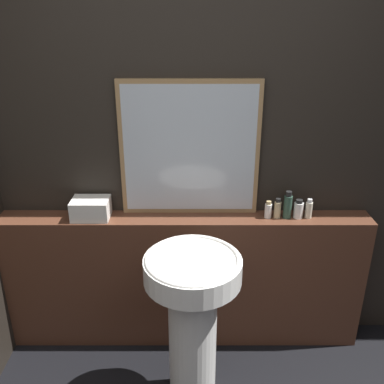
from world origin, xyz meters
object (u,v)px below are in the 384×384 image
(towel_stack, at_px, (90,209))
(lotion_bottle, at_px, (287,206))
(mirror, at_px, (189,150))
(shampoo_bottle, at_px, (268,210))
(conditioner_bottle, at_px, (277,209))
(body_wash_bottle, at_px, (298,209))
(hand_soap_bottle, at_px, (308,209))
(pedestal_sink, at_px, (192,314))

(towel_stack, xyz_separation_m, lotion_bottle, (1.15, 0.00, 0.02))
(mirror, bearing_deg, shampoo_bottle, -9.47)
(mirror, xyz_separation_m, lotion_bottle, (0.57, -0.08, -0.32))
(conditioner_bottle, relative_size, body_wash_bottle, 1.06)
(body_wash_bottle, bearing_deg, conditioner_bottle, 180.00)
(shampoo_bottle, bearing_deg, mirror, 170.53)
(hand_soap_bottle, bearing_deg, mirror, 173.72)
(conditioner_bottle, xyz_separation_m, lotion_bottle, (0.06, 0.00, 0.02))
(pedestal_sink, bearing_deg, conditioner_bottle, 44.13)
(conditioner_bottle, bearing_deg, lotion_bottle, 0.00)
(pedestal_sink, xyz_separation_m, shampoo_bottle, (0.44, 0.48, 0.36))
(pedestal_sink, relative_size, lotion_bottle, 5.48)
(lotion_bottle, xyz_separation_m, hand_soap_bottle, (0.13, 0.00, -0.02))
(mirror, relative_size, lotion_bottle, 4.77)
(shampoo_bottle, xyz_separation_m, lotion_bottle, (0.11, 0.00, 0.03))
(body_wash_bottle, bearing_deg, mirror, 173.13)
(body_wash_bottle, xyz_separation_m, hand_soap_bottle, (0.06, 0.00, 0.00))
(shampoo_bottle, relative_size, body_wash_bottle, 0.92)
(body_wash_bottle, bearing_deg, pedestal_sink, -142.11)
(pedestal_sink, bearing_deg, mirror, 91.68)
(mirror, xyz_separation_m, body_wash_bottle, (0.64, -0.08, -0.34))
(body_wash_bottle, bearing_deg, shampoo_bottle, 180.00)
(shampoo_bottle, relative_size, conditioner_bottle, 0.87)
(conditioner_bottle, distance_m, body_wash_bottle, 0.12)
(towel_stack, xyz_separation_m, hand_soap_bottle, (1.28, 0.00, -0.00))
(mirror, distance_m, hand_soap_bottle, 0.78)
(conditioner_bottle, xyz_separation_m, body_wash_bottle, (0.12, -0.00, -0.00))
(towel_stack, distance_m, conditioner_bottle, 1.10)
(body_wash_bottle, bearing_deg, hand_soap_bottle, 0.00)
(mirror, xyz_separation_m, hand_soap_bottle, (0.70, -0.08, -0.34))
(pedestal_sink, distance_m, hand_soap_bottle, 0.91)
(conditioner_bottle, bearing_deg, hand_soap_bottle, 0.00)
(shampoo_bottle, height_order, body_wash_bottle, body_wash_bottle)
(towel_stack, bearing_deg, shampoo_bottle, 0.00)
(towel_stack, relative_size, lotion_bottle, 1.29)
(shampoo_bottle, distance_m, conditioner_bottle, 0.05)
(pedestal_sink, xyz_separation_m, hand_soap_bottle, (0.68, 0.48, 0.37))
(pedestal_sink, relative_size, shampoo_bottle, 8.70)
(mirror, height_order, towel_stack, mirror)
(towel_stack, distance_m, hand_soap_bottle, 1.28)
(shampoo_bottle, bearing_deg, pedestal_sink, -132.57)
(conditioner_bottle, height_order, hand_soap_bottle, conditioner_bottle)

